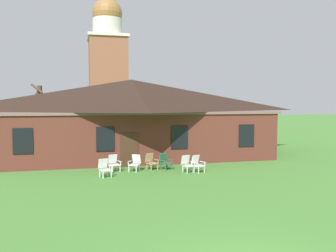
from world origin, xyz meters
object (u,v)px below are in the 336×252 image
(lawn_chair_by_porch, at_px, (104,168))
(lawn_chair_far_side, at_px, (187,164))
(lawn_chair_under_eave, at_px, (197,164))
(lawn_chair_left_end, at_px, (135,163))
(lawn_chair_middle, at_px, (151,161))
(lawn_chair_near_door, at_px, (114,163))
(lawn_chair_right_end, at_px, (165,161))

(lawn_chair_by_porch, distance_m, lawn_chair_far_side, 4.65)
(lawn_chair_far_side, relative_size, lawn_chair_under_eave, 1.00)
(lawn_chair_left_end, xyz_separation_m, lawn_chair_middle, (0.99, 0.28, 0.00))
(lawn_chair_near_door, xyz_separation_m, lawn_chair_middle, (2.19, -0.00, 0.00))
(lawn_chair_near_door, relative_size, lawn_chair_right_end, 1.00)
(lawn_chair_right_end, bearing_deg, lawn_chair_by_porch, -160.60)
(lawn_chair_middle, height_order, lawn_chair_under_eave, same)
(lawn_chair_under_eave, bearing_deg, lawn_chair_near_door, 162.56)
(lawn_chair_by_porch, relative_size, lawn_chair_far_side, 1.00)
(lawn_chair_by_porch, distance_m, lawn_chair_middle, 3.17)
(lawn_chair_near_door, bearing_deg, lawn_chair_far_side, -18.25)
(lawn_chair_under_eave, bearing_deg, lawn_chair_middle, 149.03)
(lawn_chair_by_porch, xyz_separation_m, lawn_chair_left_end, (1.83, 1.16, 0.00))
(lawn_chair_middle, bearing_deg, lawn_chair_under_eave, -30.97)
(lawn_chair_right_end, relative_size, lawn_chair_far_side, 1.00)
(lawn_chair_left_end, bearing_deg, lawn_chair_by_porch, -147.59)
(lawn_chair_near_door, bearing_deg, lawn_chair_middle, -0.04)
(lawn_chair_left_end, relative_size, lawn_chair_far_side, 1.00)
(lawn_chair_by_porch, relative_size, lawn_chair_left_end, 1.00)
(lawn_chair_left_end, xyz_separation_m, lawn_chair_under_eave, (3.39, -1.15, 0.00))
(lawn_chair_left_end, distance_m, lawn_chair_under_eave, 3.58)
(lawn_chair_near_door, relative_size, lawn_chair_under_eave, 1.00)
(lawn_chair_near_door, distance_m, lawn_chair_right_end, 3.00)
(lawn_chair_by_porch, relative_size, lawn_chair_under_eave, 1.00)
(lawn_chair_left_end, bearing_deg, lawn_chair_far_side, -20.22)
(lawn_chair_near_door, xyz_separation_m, lawn_chair_far_side, (4.01, -1.32, 0.00))
(lawn_chair_near_door, bearing_deg, lawn_chair_left_end, -13.43)
(lawn_chair_far_side, bearing_deg, lawn_chair_middle, 144.10)
(lawn_chair_near_door, xyz_separation_m, lawn_chair_right_end, (2.99, -0.17, 0.00))
(lawn_chair_left_end, bearing_deg, lawn_chair_middle, 16.00)
(lawn_chair_middle, xyz_separation_m, lawn_chair_far_side, (1.82, -1.32, 0.00))
(lawn_chair_middle, xyz_separation_m, lawn_chair_right_end, (0.81, -0.17, 0.00))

